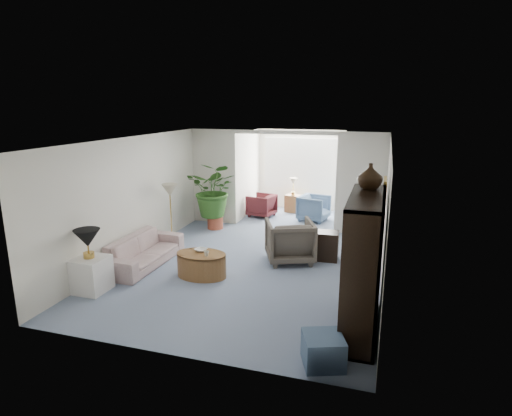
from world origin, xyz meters
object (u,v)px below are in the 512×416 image
(cabinet_urn, at_px, (370,176))
(plant_pot, at_px, (215,222))
(table_lamp, at_px, (87,238))
(wingback_chair, at_px, (290,241))
(coffee_bowl, at_px, (201,250))
(floor_lamp, at_px, (170,190))
(end_table, at_px, (91,274))
(sunroom_table, at_px, (293,204))
(framed_picture, at_px, (385,193))
(sofa, at_px, (144,251))
(sunroom_chair_maroon, at_px, (262,205))
(coffee_table, at_px, (202,265))
(entertainment_cabinet, at_px, (363,264))
(side_table_dark, at_px, (326,246))
(ottoman, at_px, (323,350))
(sunroom_chair_blue, at_px, (314,208))
(coffee_cup, at_px, (206,254))

(cabinet_urn, distance_m, plant_pot, 5.62)
(table_lamp, bearing_deg, wingback_chair, 39.22)
(coffee_bowl, distance_m, plant_pot, 3.03)
(floor_lamp, bearing_deg, end_table, -91.89)
(sunroom_table, bearing_deg, framed_picture, -61.84)
(table_lamp, relative_size, cabinet_urn, 1.19)
(sofa, distance_m, floor_lamp, 1.68)
(cabinet_urn, bearing_deg, end_table, -172.75)
(sunroom_chair_maroon, bearing_deg, sofa, -4.41)
(end_table, bearing_deg, floor_lamp, 88.11)
(sofa, bearing_deg, coffee_table, -98.44)
(coffee_bowl, bearing_deg, entertainment_cabinet, -21.30)
(side_table_dark, distance_m, entertainment_cabinet, 2.85)
(framed_picture, height_order, sunroom_chair_maroon, framed_picture)
(cabinet_urn, bearing_deg, ottoman, -103.81)
(sunroom_table, bearing_deg, sunroom_chair_maroon, -135.00)
(floor_lamp, bearing_deg, sunroom_chair_blue, 45.96)
(side_table_dark, distance_m, sunroom_chair_blue, 3.02)
(floor_lamp, bearing_deg, coffee_bowl, -46.57)
(sofa, xyz_separation_m, plant_pot, (0.40, 2.76, -0.13))
(table_lamp, distance_m, entertainment_cabinet, 4.49)
(sunroom_chair_maroon, bearing_deg, side_table_dark, 48.68)
(coffee_bowl, xyz_separation_m, entertainment_cabinet, (3.00, -1.17, 0.50))
(wingback_chair, distance_m, sunroom_chair_maroon, 3.58)
(coffee_bowl, xyz_separation_m, side_table_dark, (2.14, 1.46, -0.18))
(coffee_cup, bearing_deg, sunroom_table, 85.19)
(plant_pot, distance_m, sunroom_chair_blue, 2.76)
(floor_lamp, bearing_deg, cabinet_urn, -26.08)
(entertainment_cabinet, bearing_deg, coffee_table, 160.07)
(framed_picture, bearing_deg, coffee_table, -172.32)
(end_table, relative_size, coffee_table, 0.63)
(floor_lamp, xyz_separation_m, wingback_chair, (2.85, -0.33, -0.82))
(floor_lamp, distance_m, coffee_bowl, 2.19)
(floor_lamp, xyz_separation_m, sunroom_chair_maroon, (1.31, 2.90, -0.93))
(cabinet_urn, height_order, plant_pot, cabinet_urn)
(framed_picture, bearing_deg, sofa, -177.25)
(framed_picture, xyz_separation_m, floor_lamp, (-4.63, 1.16, -0.45))
(wingback_chair, height_order, cabinet_urn, cabinet_urn)
(coffee_table, bearing_deg, sunroom_chair_blue, 73.28)
(framed_picture, bearing_deg, ottoman, -103.49)
(framed_picture, xyz_separation_m, end_table, (-4.72, -1.57, -1.40))
(sofa, distance_m, sunroom_table, 5.40)
(sofa, height_order, ottoman, sofa)
(ottoman, bearing_deg, floor_lamp, 137.54)
(sofa, distance_m, coffee_table, 1.37)
(table_lamp, distance_m, wingback_chair, 3.83)
(ottoman, xyz_separation_m, sunroom_table, (-1.97, 7.34, 0.07))
(side_table_dark, relative_size, entertainment_cabinet, 0.31)
(framed_picture, bearing_deg, sunroom_chair_blue, 114.20)
(coffee_table, height_order, sunroom_chair_maroon, sunroom_chair_maroon)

